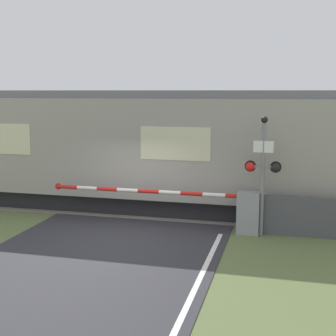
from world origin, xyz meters
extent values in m
plane|color=#5B6B3D|center=(0.00, 0.00, 0.00)|extent=(80.00, 80.00, 0.00)
cube|color=slate|center=(0.00, 3.50, 0.01)|extent=(36.00, 3.20, 0.03)
cube|color=#595451|center=(0.00, 2.78, 0.08)|extent=(36.00, 0.08, 0.10)
cube|color=#595451|center=(0.00, 4.22, 0.08)|extent=(36.00, 0.08, 0.10)
cube|color=black|center=(1.04, 3.50, 0.30)|extent=(19.28, 2.61, 0.60)
cube|color=#9E998E|center=(1.04, 3.50, 2.13)|extent=(20.96, 3.08, 3.05)
cube|color=slate|center=(1.04, 3.50, 3.77)|extent=(20.54, 2.83, 0.24)
cube|color=beige|center=(1.04, 1.95, 2.35)|extent=(2.10, 0.02, 0.98)
cube|color=beige|center=(-4.72, 1.95, 2.35)|extent=(2.10, 0.02, 0.98)
cube|color=gray|center=(3.25, 1.30, 0.58)|extent=(0.60, 0.44, 1.15)
cylinder|color=gray|center=(3.25, 1.30, 1.04)|extent=(0.16, 0.16, 0.18)
cylinder|color=red|center=(2.94, 1.30, 1.04)|extent=(0.63, 0.11, 0.11)
cylinder|color=white|center=(2.31, 1.30, 1.04)|extent=(0.63, 0.11, 0.11)
cylinder|color=red|center=(1.68, 1.30, 1.04)|extent=(0.63, 0.11, 0.11)
cylinder|color=white|center=(1.05, 1.30, 1.04)|extent=(0.63, 0.11, 0.11)
cylinder|color=red|center=(0.42, 1.30, 1.04)|extent=(0.63, 0.11, 0.11)
cylinder|color=white|center=(-0.21, 1.30, 1.04)|extent=(0.63, 0.11, 0.11)
cylinder|color=red|center=(-0.84, 1.30, 1.04)|extent=(0.63, 0.11, 0.11)
cylinder|color=white|center=(-1.47, 1.30, 1.04)|extent=(0.63, 0.11, 0.11)
cylinder|color=red|center=(-2.10, 1.30, 1.04)|extent=(0.63, 0.11, 0.11)
cylinder|color=red|center=(-2.42, 1.30, 1.04)|extent=(0.20, 0.02, 0.20)
cylinder|color=gray|center=(3.61, 1.27, 1.51)|extent=(0.11, 0.11, 3.03)
cube|color=gray|center=(3.61, 1.27, 1.88)|extent=(0.79, 0.07, 0.07)
sphere|color=red|center=(3.27, 1.22, 1.88)|extent=(0.24, 0.24, 0.24)
sphere|color=black|center=(3.94, 1.22, 1.88)|extent=(0.24, 0.24, 0.24)
cylinder|color=black|center=(3.27, 1.33, 1.88)|extent=(0.30, 0.06, 0.30)
cylinder|color=black|center=(3.94, 1.33, 1.88)|extent=(0.30, 0.06, 0.30)
cube|color=white|center=(3.61, 1.23, 2.42)|extent=(0.52, 0.02, 0.31)
sphere|color=black|center=(3.61, 1.27, 3.13)|extent=(0.18, 0.18, 0.18)
cube|color=#4C4C51|center=(4.65, 1.37, 0.55)|extent=(2.96, 0.06, 1.10)
camera|label=1|loc=(4.17, -11.24, 3.87)|focal=50.00mm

